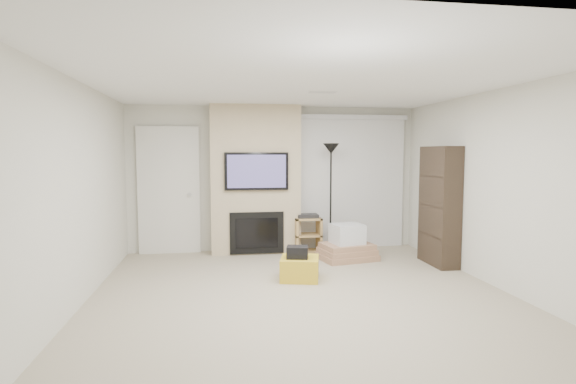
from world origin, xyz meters
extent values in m
cube|color=tan|center=(0.00, 0.00, 0.00)|extent=(5.00, 5.50, 0.00)
cube|color=white|center=(0.00, 0.00, 2.50)|extent=(5.00, 5.50, 0.00)
cube|color=silver|center=(0.00, 2.75, 1.25)|extent=(5.00, 0.00, 2.50)
cube|color=silver|center=(0.00, -2.75, 1.25)|extent=(5.00, 0.00, 2.50)
cube|color=silver|center=(-2.50, 0.00, 1.25)|extent=(0.00, 5.50, 2.50)
cube|color=silver|center=(2.50, 0.00, 1.25)|extent=(0.00, 5.50, 2.50)
cube|color=silver|center=(0.40, 0.80, 2.50)|extent=(0.35, 0.18, 0.01)
cube|color=gold|center=(0.10, 0.79, 0.15)|extent=(0.60, 0.60, 0.30)
cube|color=black|center=(0.06, 0.76, 0.38)|extent=(0.32, 0.28, 0.16)
cube|color=tan|center=(-0.35, 2.55, 1.25)|extent=(1.50, 0.40, 2.50)
cube|color=black|center=(-0.35, 2.32, 1.40)|extent=(1.05, 0.06, 0.62)
cube|color=#312C4C|center=(-0.35, 2.29, 1.40)|extent=(0.96, 0.00, 0.54)
cube|color=black|center=(-0.35, 2.34, 0.37)|extent=(0.90, 0.04, 0.70)
cube|color=black|center=(-0.35, 2.32, 0.37)|extent=(0.70, 0.02, 0.50)
cube|color=silver|center=(-1.80, 2.71, 1.07)|extent=(1.02, 0.08, 2.14)
cube|color=beige|center=(-1.80, 2.72, 1.02)|extent=(0.90, 0.05, 2.05)
cylinder|color=silver|center=(-1.46, 2.67, 1.00)|extent=(0.07, 0.06, 0.07)
cube|color=silver|center=(1.40, 2.69, 2.33)|extent=(1.98, 0.10, 0.08)
cube|color=white|center=(1.40, 2.70, 1.15)|extent=(1.90, 0.03, 2.29)
cylinder|color=black|center=(0.91, 2.33, 0.01)|extent=(0.28, 0.28, 0.03)
cylinder|color=black|center=(0.91, 2.33, 0.89)|extent=(0.03, 0.03, 1.73)
cone|color=black|center=(0.91, 2.33, 1.77)|extent=(0.28, 0.28, 0.18)
cube|color=tan|center=(0.32, 2.40, 0.30)|extent=(0.04, 0.38, 0.60)
cube|color=tan|center=(0.73, 2.40, 0.30)|extent=(0.04, 0.38, 0.60)
cube|color=tan|center=(0.52, 2.40, 0.01)|extent=(0.45, 0.38, 0.03)
cube|color=tan|center=(0.52, 2.40, 0.30)|extent=(0.45, 0.38, 0.03)
cube|color=tan|center=(0.52, 2.40, 0.58)|extent=(0.45, 0.38, 0.03)
cube|color=black|center=(0.52, 2.40, 0.63)|extent=(0.35, 0.25, 0.06)
cube|color=tan|center=(1.05, 1.79, 0.05)|extent=(0.96, 0.80, 0.09)
cube|color=tan|center=(1.05, 1.79, 0.13)|extent=(0.92, 0.76, 0.08)
cube|color=tan|center=(1.05, 1.79, 0.22)|extent=(0.87, 0.71, 0.08)
cube|color=silver|center=(1.05, 1.79, 0.41)|extent=(0.54, 0.50, 0.31)
cube|color=black|center=(2.34, 1.28, 0.90)|extent=(0.30, 0.80, 1.80)
cube|color=black|center=(2.32, 1.28, 0.45)|extent=(0.26, 0.72, 0.02)
cube|color=black|center=(2.32, 1.28, 0.90)|extent=(0.26, 0.72, 0.02)
cube|color=black|center=(2.32, 1.28, 1.35)|extent=(0.26, 0.72, 0.02)
camera|label=1|loc=(-0.97, -5.05, 1.71)|focal=28.00mm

